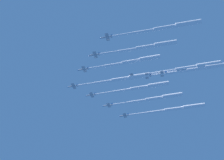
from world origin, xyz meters
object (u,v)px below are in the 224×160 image
(jet_lead, at_px, (122,79))
(jet_port_outer, at_px, (167,27))
(jet_port_inner, at_px, (133,61))
(jet_starboard_mid, at_px, (156,98))
(jet_starboard_outer, at_px, (176,109))
(jet_starboard_inner, at_px, (141,87))
(jet_trail_port, at_px, (189,67))
(jet_port_mid, at_px, (148,47))
(jet_trail_starboard, at_px, (198,69))
(jet_tail_end, at_px, (221,66))

(jet_lead, bearing_deg, jet_port_outer, -138.34)
(jet_port_inner, distance_m, jet_starboard_mid, 44.96)
(jet_lead, xyz_separation_m, jet_starboard_outer, (40.56, -45.08, -0.97))
(jet_lead, bearing_deg, jet_starboard_inner, -49.54)
(jet_starboard_mid, xyz_separation_m, jet_trail_port, (-29.41, -28.66, 1.03))
(jet_port_outer, bearing_deg, jet_lead, 41.66)
(jet_port_mid, relative_size, jet_starboard_outer, 0.89)
(jet_lead, relative_size, jet_starboard_inner, 0.96)
(jet_lead, height_order, jet_starboard_outer, jet_lead)
(jet_lead, xyz_separation_m, jet_trail_port, (-2.84, -56.17, 1.63))
(jet_lead, height_order, jet_trail_starboard, jet_lead)
(jet_starboard_outer, bearing_deg, jet_port_mid, 162.78)
(jet_port_inner, bearing_deg, jet_port_mid, -137.78)
(jet_lead, relative_size, jet_port_outer, 0.94)
(jet_port_inner, xyz_separation_m, jet_trail_starboard, (12.55, -52.54, -3.56))
(jet_starboard_inner, xyz_separation_m, jet_starboard_mid, (13.49, -12.18, -1.07))
(jet_starboard_outer, bearing_deg, jet_trail_starboard, -157.14)
(jet_port_mid, relative_size, jet_tail_end, 0.88)
(jet_tail_end, bearing_deg, jet_port_mid, 114.01)
(jet_lead, distance_m, jet_starboard_outer, 60.66)
(jet_port_inner, distance_m, jet_starboard_inner, 28.56)
(jet_starboard_outer, distance_m, jet_trail_starboard, 46.79)
(jet_port_inner, distance_m, jet_port_mid, 19.18)
(jet_tail_end, bearing_deg, jet_port_outer, 133.95)
(jet_starboard_mid, height_order, jet_trail_starboard, jet_starboard_mid)
(jet_port_inner, height_order, jet_starboard_outer, jet_port_inner)
(jet_starboard_outer, xyz_separation_m, jet_trail_port, (-43.41, -11.09, 2.60))
(jet_port_outer, distance_m, jet_starboard_outer, 84.93)
(jet_lead, xyz_separation_m, jet_starboard_inner, (13.08, -15.33, 1.67))
(jet_starboard_mid, bearing_deg, jet_port_mid, 175.85)
(jet_starboard_mid, bearing_deg, jet_tail_end, -118.66)
(jet_port_inner, height_order, jet_tail_end, jet_port_inner)
(jet_port_inner, relative_size, jet_starboard_mid, 0.96)
(jet_port_inner, xyz_separation_m, jet_port_outer, (-29.08, -28.58, -2.85))
(jet_starboard_outer, xyz_separation_m, jet_tail_end, (-43.70, -36.78, -0.11))
(jet_starboard_inner, height_order, jet_port_mid, jet_starboard_inner)
(jet_port_mid, xyz_separation_m, jet_starboard_outer, (69.72, -21.61, -0.70))
(jet_port_mid, bearing_deg, jet_starboard_outer, -17.22)
(jet_port_inner, height_order, jet_starboard_mid, jet_port_inner)
(jet_starboard_outer, height_order, jet_trail_starboard, jet_starboard_outer)
(jet_port_inner, bearing_deg, jet_starboard_inner, -9.31)
(jet_lead, relative_size, jet_starboard_mid, 0.98)
(jet_starboard_outer, bearing_deg, jet_lead, 131.98)
(jet_port_inner, distance_m, jet_trail_port, 47.09)
(jet_lead, relative_size, jet_trail_port, 0.90)
(jet_lead, distance_m, jet_port_inner, 18.68)
(jet_port_mid, xyz_separation_m, jet_port_outer, (-15.02, -15.82, -0.09))
(jet_lead, bearing_deg, jet_port_mid, -141.16)
(jet_starboard_outer, relative_size, jet_tail_end, 0.99)
(jet_port_mid, bearing_deg, jet_trail_port, -51.18)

